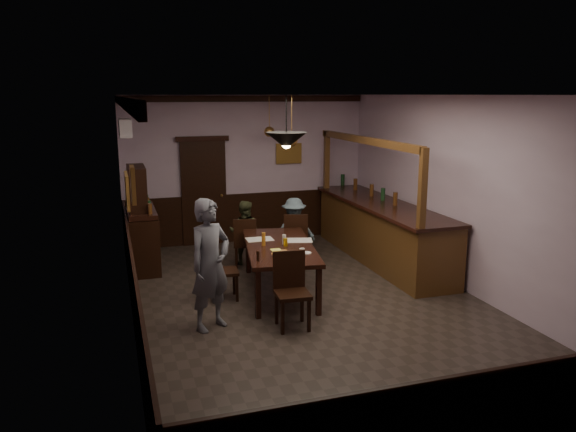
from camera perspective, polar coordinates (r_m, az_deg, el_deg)
name	(u,v)px	position (r m, az deg, el deg)	size (l,w,h in m)	color
room	(314,205)	(7.80, 2.62, 1.09)	(5.01, 8.01, 3.01)	#2D2621
dining_table	(280,249)	(8.61, -0.87, -3.38)	(1.36, 2.34, 0.75)	black
chair_far_left	(245,241)	(9.85, -4.38, -2.53)	(0.47, 0.47, 0.91)	black
chair_far_right	(296,237)	(9.93, 0.78, -2.19)	(0.52, 0.52, 0.97)	black
chair_near	(291,286)	(7.41, 0.30, -7.14)	(0.46, 0.46, 1.00)	black
chair_side	(219,267)	(8.41, -6.98, -5.19)	(0.42, 0.42, 0.91)	black
person_standing	(210,265)	(7.31, -7.91, -4.92)	(0.63, 0.41, 1.73)	#565863
person_seated_left	(244,232)	(10.10, -4.46, -1.68)	(0.56, 0.44, 1.16)	#42482B
person_seated_right	(294,230)	(10.18, 0.60, -1.45)	(0.77, 0.44, 1.19)	slate
newspaper_left	(260,239)	(8.93, -2.91, -2.37)	(0.42, 0.30, 0.01)	silver
newspaper_right	(299,240)	(8.85, 1.09, -2.49)	(0.42, 0.30, 0.01)	silver
napkin	(276,250)	(8.33, -1.23, -3.46)	(0.15, 0.15, 0.00)	#ECEF58
saucer	(306,253)	(8.16, 1.87, -3.76)	(0.15, 0.15, 0.01)	white
coffee_cup	(302,251)	(8.10, 1.43, -3.56)	(0.08, 0.08, 0.07)	white
pastry_plate	(281,256)	(8.02, -0.75, -4.04)	(0.22, 0.22, 0.01)	white
pastry_ring_a	(276,254)	(8.00, -1.25, -3.87)	(0.13, 0.13, 0.04)	#C68C47
pastry_ring_b	(284,252)	(8.11, -0.40, -3.65)	(0.13, 0.13, 0.04)	#C68C47
soda_can	(285,242)	(8.53, -0.26, -2.67)	(0.07, 0.07, 0.12)	yellow
beer_glass	(264,239)	(8.55, -2.50, -2.37)	(0.06, 0.06, 0.20)	#BF721E
water_glass	(284,239)	(8.62, -0.39, -2.39)	(0.06, 0.06, 0.15)	silver
pepper_mill	(258,256)	(7.79, -3.07, -4.07)	(0.04, 0.04, 0.14)	black
sideboard	(142,228)	(10.13, -14.65, -1.17)	(0.49, 1.37, 1.81)	black
bar_counter	(381,230)	(10.41, 9.44, -1.40)	(0.94, 4.06, 2.28)	#482C13
door_back	(204,194)	(11.43, -8.54, 2.27)	(0.90, 0.06, 2.10)	black
ac_unit	(125,128)	(10.10, -16.23, 8.62)	(0.20, 0.85, 0.30)	white
picture_left_small	(133,185)	(5.65, -15.48, 3.07)	(0.04, 0.28, 0.36)	olive
picture_left_large	(127,191)	(8.09, -16.03, 2.48)	(0.04, 0.62, 0.48)	olive
picture_back	(289,153)	(11.75, 0.08, 6.37)	(0.55, 0.04, 0.42)	olive
pendant_iron	(286,141)	(7.52, -0.17, 7.67)	(0.56, 0.56, 0.70)	black
pendant_brass_mid	(292,140)	(8.95, 0.37, 7.71)	(0.20, 0.20, 0.81)	#BF8C3F
pendant_brass_far	(269,132)	(10.92, -1.91, 8.54)	(0.20, 0.20, 0.81)	#BF8C3F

